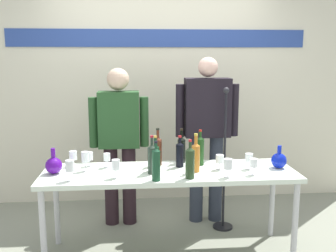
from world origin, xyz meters
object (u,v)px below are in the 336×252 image
object	(u,v)px
wine_bottle_6	(155,156)
wine_glass_left_0	(73,156)
decanter_blue_right	(279,160)
presenter_left	(119,137)
wine_bottle_1	(181,149)
wine_bottle_2	(200,150)
wine_bottle_3	(158,150)
wine_bottle_4	(152,158)
wine_bottle_7	(180,153)
wine_glass_right_0	(228,164)
wine_glass_right_3	(220,159)
wine_bottle_5	(196,156)
wine_bottle_8	(156,163)
wine_glass_left_2	(116,165)
presenter_right	(207,128)
wine_glass_left_3	(107,157)
microphone_stand	(224,183)
wine_glass_right_2	(254,163)
wine_glass_left_1	(85,157)
wine_glass_left_5	(90,156)
wine_glass_left_4	(70,166)
display_table	(170,178)
decanter_blue_left	(54,165)
wine_glass_right_1	(249,158)
wine_bottle_0	(190,162)

from	to	relation	value
wine_bottle_6	wine_glass_left_0	bearing A→B (deg)	165.70
decanter_blue_right	presenter_left	distance (m)	1.57
wine_bottle_1	wine_bottle_2	xyz separation A→B (m)	(0.16, -0.09, 0.01)
wine_bottle_3	wine_bottle_4	xyz separation A→B (m)	(-0.06, -0.25, -0.01)
wine_bottle_3	wine_bottle_7	bearing A→B (deg)	-20.15
wine_glass_right_0	wine_glass_right_3	distance (m)	0.22
wine_bottle_5	wine_bottle_8	distance (m)	0.41
wine_bottle_4	wine_glass_left_0	distance (m)	0.74
wine_bottle_6	wine_bottle_4	bearing A→B (deg)	-110.35
wine_bottle_7	wine_glass_left_2	xyz separation A→B (m)	(-0.55, -0.28, -0.01)
presenter_right	wine_bottle_3	xyz separation A→B (m)	(-0.54, -0.50, -0.10)
presenter_left	wine_glass_right_0	bearing A→B (deg)	-45.24
wine_glass_left_3	wine_bottle_3	bearing A→B (deg)	4.55
wine_bottle_5	wine_bottle_4	bearing A→B (deg)	-177.82
microphone_stand	decanter_blue_right	bearing A→B (deg)	-52.28
wine_glass_left_0	wine_glass_right_2	bearing A→B (deg)	-14.45
wine_glass_left_1	microphone_stand	distance (m)	1.43
presenter_right	wine_glass_left_0	distance (m)	1.38
wine_bottle_2	wine_glass_left_5	size ratio (longest dim) A/B	2.52
wine_bottle_2	wine_glass_left_4	size ratio (longest dim) A/B	1.93
wine_bottle_1	wine_bottle_8	bearing A→B (deg)	-117.03
wine_bottle_6	wine_bottle_7	xyz separation A→B (m)	(0.22, 0.09, -0.00)
presenter_left	wine_glass_left_0	bearing A→B (deg)	-129.92
wine_glass_left_3	display_table	bearing A→B (deg)	-15.68
wine_bottle_5	wine_glass_right_2	size ratio (longest dim) A/B	2.37
wine_glass_left_0	wine_glass_right_3	bearing A→B (deg)	-9.65
wine_bottle_8	wine_glass_right_0	bearing A→B (deg)	3.26
wine_bottle_4	wine_glass_right_2	bearing A→B (deg)	-7.86
wine_bottle_2	wine_glass_left_5	xyz separation A→B (m)	(-0.98, 0.04, -0.05)
display_table	wine_bottle_8	xyz separation A→B (m)	(-0.13, -0.26, 0.20)
wine_glass_right_2	wine_bottle_3	bearing A→B (deg)	154.66
decanter_blue_left	decanter_blue_right	size ratio (longest dim) A/B	1.09
presenter_left	wine_glass_right_1	world-z (taller)	presenter_left
wine_bottle_4	wine_bottle_5	bearing A→B (deg)	2.18
wine_bottle_2	wine_glass_right_1	bearing A→B (deg)	-23.18
wine_bottle_1	wine_glass_right_3	size ratio (longest dim) A/B	2.41
wine_bottle_0	wine_glass_left_2	distance (m)	0.59
wine_glass_right_2	wine_glass_right_3	size ratio (longest dim) A/B	1.06
wine_glass_left_3	wine_glass_right_0	distance (m)	1.06
wine_glass_left_4	wine_bottle_5	bearing A→B (deg)	8.86
wine_bottle_8	wine_glass_right_1	distance (m)	0.86
wine_bottle_1	wine_glass_left_0	distance (m)	0.98
decanter_blue_left	wine_glass_left_5	distance (m)	0.34
wine_glass_left_0	wine_glass_left_3	bearing A→B (deg)	-12.03
wine_bottle_1	wine_glass_left_0	world-z (taller)	wine_bottle_1
decanter_blue_right	wine_glass_right_0	world-z (taller)	decanter_blue_right
wine_bottle_1	wine_bottle_7	xyz separation A→B (m)	(-0.03, -0.14, -0.01)
wine_bottle_1	wine_glass_right_2	bearing A→B (deg)	-38.43
wine_glass_left_0	microphone_stand	xyz separation A→B (m)	(1.43, 0.26, -0.38)
wine_glass_left_4	decanter_blue_left	bearing A→B (deg)	129.28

